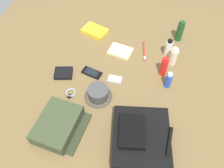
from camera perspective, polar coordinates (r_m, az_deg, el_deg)
ground_plane at (r=1.45m, az=0.00°, el=-1.22°), size 2.64×2.02×0.02m
backpack at (r=1.22m, az=6.69°, el=-12.93°), size 0.37×0.34×0.14m
toiletry_pouch at (r=1.30m, az=-12.62°, el=-9.51°), size 0.27×0.25×0.08m
bucket_hat at (r=1.38m, az=-3.31°, el=-2.28°), size 0.16×0.16×0.07m
shampoo_bottle at (r=1.73m, az=15.83°, el=11.97°), size 0.05×0.05×0.15m
toothpaste_tube at (r=1.61m, az=13.22°, el=8.24°), size 0.04×0.04×0.13m
lotion_bottle at (r=1.57m, az=14.38°, el=6.37°), size 0.05×0.05×0.13m
sunscreen_spray at (r=1.49m, az=12.26°, el=4.09°), size 0.04×0.04×0.14m
deodorant_spray at (r=1.44m, az=13.30°, el=0.89°), size 0.04×0.04×0.12m
paperback_novel at (r=1.77m, az=-4.09°, el=12.44°), size 0.16×0.20×0.03m
cell_phone at (r=1.51m, az=-4.83°, el=2.70°), size 0.08×0.13×0.01m
media_player at (r=1.47m, az=0.61°, el=1.16°), size 0.05×0.09×0.01m
wristwatch at (r=1.43m, az=-9.81°, el=-2.14°), size 0.07×0.06×0.01m
toothbrush at (r=1.64m, az=7.62°, el=7.57°), size 0.18×0.05×0.02m
wallet at (r=1.52m, az=-11.46°, el=2.55°), size 0.12×0.13×0.02m
notepad at (r=1.63m, az=2.01°, el=7.83°), size 0.13×0.17×0.02m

